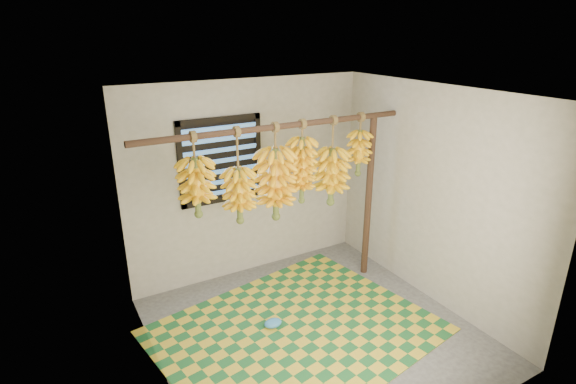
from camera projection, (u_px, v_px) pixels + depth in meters
floor at (315, 332)px, 4.59m from camera, size 3.00×3.00×0.01m
ceiling at (321, 94)px, 3.76m from camera, size 3.00×3.00×0.01m
wall_back at (249, 180)px, 5.40m from camera, size 3.00×0.01×2.40m
wall_left at (155, 265)px, 3.48m from camera, size 0.01×3.00×2.40m
wall_right at (433, 196)px, 4.88m from camera, size 0.01×3.00×2.40m
window at (221, 161)px, 5.11m from camera, size 1.00×0.04×1.00m
hanging_pole at (281, 126)px, 4.47m from camera, size 3.00×0.06×0.06m
support_post at (369, 198)px, 5.38m from camera, size 0.08×0.08×2.00m
woven_mat at (297, 331)px, 4.60m from camera, size 2.97×2.53×0.01m
plastic_bag at (273, 323)px, 4.65m from camera, size 0.20×0.14×0.08m
banana_bunch_a at (197, 187)px, 4.22m from camera, size 0.34×0.34×0.83m
banana_bunch_b at (276, 184)px, 4.65m from camera, size 0.41×0.41×1.03m
banana_bunch_c at (239, 195)px, 4.47m from camera, size 0.32×0.32×0.99m
banana_bunch_d at (302, 170)px, 4.76m from camera, size 0.32×0.32×0.91m
banana_bunch_e at (331, 176)px, 4.99m from camera, size 0.39×0.39×1.00m
banana_bunch_f at (359, 153)px, 5.09m from camera, size 0.27×0.27×0.72m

